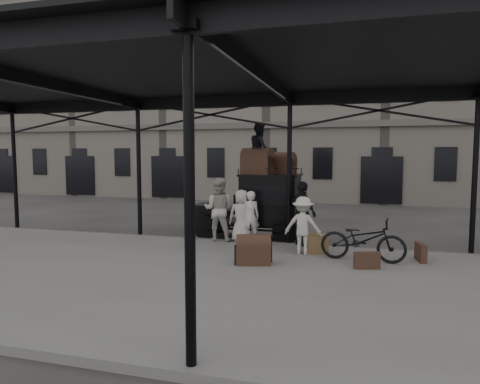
% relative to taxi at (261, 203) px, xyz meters
% --- Properties ---
extents(ground, '(120.00, 120.00, 0.00)m').
position_rel_taxi_xyz_m(ground, '(1.09, -3.03, -1.20)').
color(ground, '#383533').
rests_on(ground, ground).
extents(platform, '(28.00, 8.00, 0.15)m').
position_rel_taxi_xyz_m(platform, '(1.09, -5.03, -1.13)').
color(platform, slate).
rests_on(platform, ground).
extents(canopy, '(22.50, 9.00, 4.74)m').
position_rel_taxi_xyz_m(canopy, '(1.09, -4.75, 3.39)').
color(canopy, black).
rests_on(canopy, ground).
extents(building_frontage, '(64.00, 8.00, 14.00)m').
position_rel_taxi_xyz_m(building_frontage, '(1.09, 14.97, 5.80)').
color(building_frontage, slate).
rests_on(building_frontage, ground).
extents(taxi, '(3.65, 1.55, 2.18)m').
position_rel_taxi_xyz_m(taxi, '(0.00, 0.00, 0.00)').
color(taxi, black).
rests_on(taxi, ground).
extents(porter_left, '(0.68, 0.57, 1.58)m').
position_rel_taxi_xyz_m(porter_left, '(-0.07, -1.23, -0.27)').
color(porter_left, silver).
rests_on(porter_left, platform).
extents(porter_midleft, '(0.98, 0.78, 1.96)m').
position_rel_taxi_xyz_m(porter_midleft, '(-1.08, -1.23, -0.07)').
color(porter_midleft, beige).
rests_on(porter_midleft, platform).
extents(porter_centre, '(0.86, 0.64, 1.61)m').
position_rel_taxi_xyz_m(porter_centre, '(-0.34, -1.23, -0.25)').
color(porter_centre, beige).
rests_on(porter_centre, platform).
extents(porter_official, '(1.13, 1.09, 1.89)m').
position_rel_taxi_xyz_m(porter_official, '(1.52, -1.23, -0.11)').
color(porter_official, black).
rests_on(porter_official, platform).
extents(porter_right, '(1.04, 0.64, 1.55)m').
position_rel_taxi_xyz_m(porter_right, '(1.68, -2.36, -0.28)').
color(porter_right, beige).
rests_on(porter_right, platform).
extents(bicycle, '(2.16, 0.95, 1.10)m').
position_rel_taxi_xyz_m(bicycle, '(3.23, -2.71, -0.50)').
color(bicycle, black).
rests_on(bicycle, platform).
extents(porter_roof, '(0.84, 0.96, 1.68)m').
position_rel_taxi_xyz_m(porter_roof, '(-0.03, -0.10, 1.82)').
color(porter_roof, black).
rests_on(porter_roof, taxi).
extents(steamer_trunk_roof_near, '(1.06, 0.76, 0.71)m').
position_rel_taxi_xyz_m(steamer_trunk_roof_near, '(-0.08, -0.25, 1.33)').
color(steamer_trunk_roof_near, '#4C3023').
rests_on(steamer_trunk_roof_near, taxi).
extents(steamer_trunk_roof_far, '(0.94, 0.78, 0.60)m').
position_rel_taxi_xyz_m(steamer_trunk_roof_far, '(0.67, 0.20, 1.27)').
color(steamer_trunk_roof_far, '#4C3023').
rests_on(steamer_trunk_roof_far, taxi).
extents(steamer_trunk_platform, '(0.93, 0.70, 0.61)m').
position_rel_taxi_xyz_m(steamer_trunk_platform, '(0.65, -3.71, -0.75)').
color(steamer_trunk_platform, '#4C3023').
rests_on(steamer_trunk_platform, platform).
extents(wicker_hamper, '(0.65, 0.52, 0.50)m').
position_rel_taxi_xyz_m(wicker_hamper, '(2.04, -2.11, -0.80)').
color(wicker_hamper, olive).
rests_on(wicker_hamper, platform).
extents(suitcase_upright, '(0.24, 0.62, 0.45)m').
position_rel_taxi_xyz_m(suitcase_upright, '(4.64, -2.34, -0.83)').
color(suitcase_upright, '#4C3023').
rests_on(suitcase_upright, platform).
extents(suitcase_flat, '(0.62, 0.32, 0.40)m').
position_rel_taxi_xyz_m(suitcase_flat, '(3.33, -3.46, -0.85)').
color(suitcase_flat, '#4C3023').
rests_on(suitcase_flat, platform).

